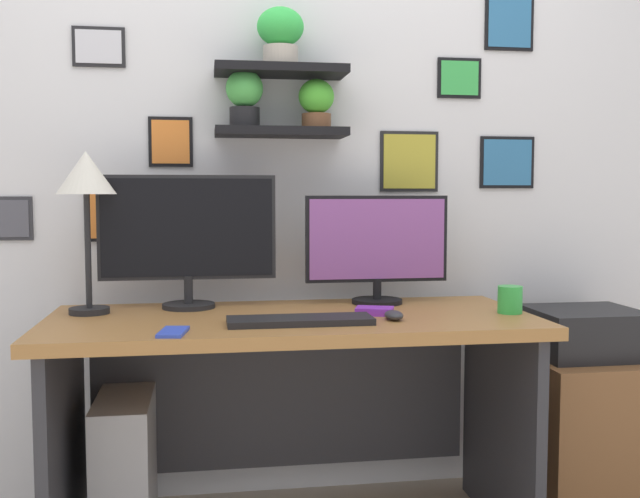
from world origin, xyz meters
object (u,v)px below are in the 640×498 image
object	(u,v)px
drawer_cabinet	(582,428)
printer	(585,332)
monitor_right	(377,246)
computer_mouse	(394,315)
coffee_mug	(510,300)
computer_tower_left	(125,468)
desk_lamp	(86,183)
keyboard	(300,320)
cell_phone	(173,332)
scissors_tray	(375,311)
desk	(290,376)
monitor_left	(188,234)

from	to	relation	value
drawer_cabinet	printer	xyz separation A→B (m)	(0.00, 0.00, 0.36)
monitor_right	computer_mouse	xyz separation A→B (m)	(-0.03, -0.35, -0.19)
coffee_mug	computer_tower_left	distance (m)	1.38
monitor_right	desk_lamp	size ratio (longest dim) A/B	0.97
keyboard	coffee_mug	xyz separation A→B (m)	(0.71, 0.08, 0.04)
monitor_right	computer_mouse	distance (m)	0.40
printer	computer_mouse	bearing A→B (deg)	-161.00
monitor_right	cell_phone	size ratio (longest dim) A/B	3.67
computer_tower_left	drawer_cabinet	bearing A→B (deg)	1.55
computer_tower_left	computer_mouse	bearing A→B (deg)	-15.12
desk_lamp	drawer_cabinet	world-z (taller)	desk_lamp
scissors_tray	printer	xyz separation A→B (m)	(0.83, 0.17, -0.13)
monitor_right	computer_mouse	bearing A→B (deg)	-94.62
keyboard	desk	bearing A→B (deg)	92.08
computer_tower_left	monitor_right	bearing A→B (deg)	7.78
computer_mouse	drawer_cabinet	distance (m)	0.97
desk_lamp	coffee_mug	distance (m)	1.43
cell_phone	monitor_left	bearing A→B (deg)	94.66
coffee_mug	printer	distance (m)	0.47
monitor_right	drawer_cabinet	size ratio (longest dim) A/B	0.93
desk	scissors_tray	distance (m)	0.36
desk	cell_phone	bearing A→B (deg)	-140.29
desk	keyboard	bearing A→B (deg)	-87.92
cell_phone	coffee_mug	bearing A→B (deg)	18.43
desk	scissors_tray	bearing A→B (deg)	-15.99
monitor_left	keyboard	size ratio (longest dim) A/B	1.37
coffee_mug	computer_tower_left	size ratio (longest dim) A/B	0.19
printer	desk	bearing A→B (deg)	-175.41
keyboard	desk_lamp	world-z (taller)	desk_lamp
scissors_tray	monitor_left	bearing A→B (deg)	158.17
monitor_left	computer_tower_left	distance (m)	0.80
desk	keyboard	world-z (taller)	keyboard
desk	computer_tower_left	bearing A→B (deg)	175.38
scissors_tray	drawer_cabinet	distance (m)	0.98
drawer_cabinet	computer_tower_left	world-z (taller)	drawer_cabinet
scissors_tray	keyboard	bearing A→B (deg)	-154.02
monitor_left	computer_mouse	bearing A→B (deg)	-28.74
printer	computer_tower_left	size ratio (longest dim) A/B	0.80
monitor_left	printer	bearing A→B (deg)	-3.02
keyboard	printer	distance (m)	1.14
monitor_right	coffee_mug	xyz separation A→B (m)	(0.38, -0.28, -0.16)
coffee_mug	drawer_cabinet	size ratio (longest dim) A/B	0.16
keyboard	desk_lamp	xyz separation A→B (m)	(-0.66, 0.29, 0.42)
monitor_left	desk_lamp	size ratio (longest dim) A/B	1.13
monitor_right	keyboard	size ratio (longest dim) A/B	1.17
desk	scissors_tray	xyz separation A→B (m)	(0.27, -0.08, 0.22)
coffee_mug	computer_tower_left	world-z (taller)	coffee_mug
desk	computer_mouse	size ratio (longest dim) A/B	17.29
cell_phone	scissors_tray	world-z (taller)	scissors_tray
desk_lamp	drawer_cabinet	distance (m)	1.97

